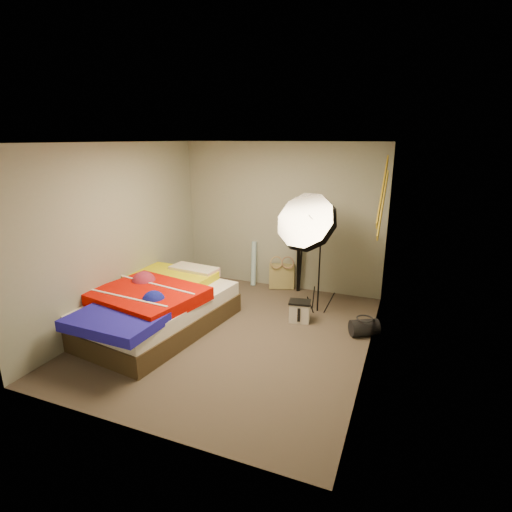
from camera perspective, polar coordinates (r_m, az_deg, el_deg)
The scene contains 15 objects.
floor at distance 5.51m, azimuth -3.34°, elevation -11.08°, with size 4.00×4.00×0.00m, color brown.
ceiling at distance 4.89m, azimuth -3.84°, elevation 15.90°, with size 4.00×4.00×0.00m, color silver.
wall_back at distance 6.87m, azimuth 3.56°, elevation 5.57°, with size 3.50×3.50×0.00m, color gray.
wall_front at distance 3.45m, azimuth -17.91°, elevation -6.44°, with size 3.50×3.50×0.00m, color gray.
wall_left at distance 6.00m, azimuth -18.91°, elevation 3.09°, with size 4.00×4.00×0.00m, color gray.
wall_right at distance 4.61m, azimuth 16.51°, elevation -0.54°, with size 4.00×4.00×0.00m, color gray.
tote_bag at distance 7.03m, azimuth 3.69°, elevation -2.90°, with size 0.44×0.13×0.44m, color tan.
wrapping_roll at distance 7.15m, azimuth -0.33°, elevation -1.07°, with size 0.09×0.09×0.79m, color #5AA1BE.
camera_case at distance 5.84m, azimuth 6.25°, elevation -7.95°, with size 0.29×0.20×0.29m, color beige.
duffel_bag at distance 5.61m, azimuth 15.18°, elevation -9.85°, with size 0.23×0.23×0.37m, color black.
wall_stripe_upper at distance 5.06m, azimuth 17.63°, elevation 8.95°, with size 0.02×1.10×0.10m, color gold.
wall_stripe_lower at distance 5.34m, azimuth 17.66°, elevation 7.13°, with size 0.02×1.10×0.10m, color gold.
bed at distance 5.72m, azimuth -14.37°, elevation -7.03°, with size 1.77×2.42×0.63m.
photo_umbrella at distance 5.81m, azimuth 7.45°, elevation 4.58°, with size 1.19×0.94×1.90m.
camera_tripod at distance 6.76m, azimuth 6.20°, elevation 0.99°, with size 0.08×0.08×1.31m.
Camera 1 is at (2.10, -4.41, 2.55)m, focal length 28.00 mm.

